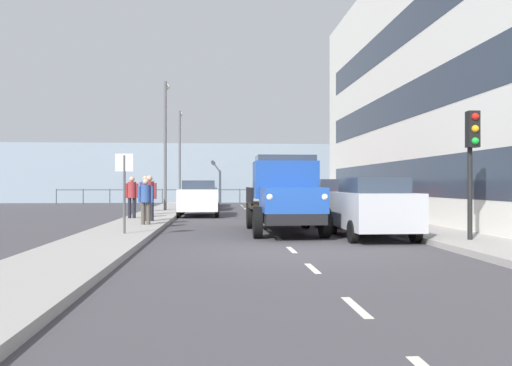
# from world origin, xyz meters

# --- Properties ---
(ground_plane) EXTENTS (80.00, 80.00, 0.00)m
(ground_plane) POSITION_xyz_m (0.00, -9.36, 0.00)
(ground_plane) COLOR #423F44
(sidewalk_left) EXTENTS (2.10, 38.40, 0.15)m
(sidewalk_left) POSITION_xyz_m (-4.63, -9.36, 0.07)
(sidewalk_left) COLOR #9E9993
(sidewalk_left) RESTS_ON ground_plane
(sidewalk_right) EXTENTS (2.10, 38.40, 0.15)m
(sidewalk_right) POSITION_xyz_m (4.63, -9.36, 0.07)
(sidewalk_right) COLOR #9E9993
(sidewalk_right) RESTS_ON ground_plane
(road_centreline_markings) EXTENTS (0.12, 34.03, 0.01)m
(road_centreline_markings) POSITION_xyz_m (0.00, -8.84, 0.00)
(road_centreline_markings) COLOR silver
(road_centreline_markings) RESTS_ON ground_plane
(building_terrace) EXTENTS (8.40, 24.45, 11.38)m
(building_terrace) POSITION_xyz_m (-9.86, -9.20, 5.69)
(building_terrace) COLOR silver
(building_terrace) RESTS_ON ground_plane
(sea_horizon) EXTENTS (80.00, 0.80, 5.00)m
(sea_horizon) POSITION_xyz_m (0.00, -31.55, 2.50)
(sea_horizon) COLOR #8C9EAD
(sea_horizon) RESTS_ON ground_plane
(seawall_railing) EXTENTS (28.08, 0.08, 1.20)m
(seawall_railing) POSITION_xyz_m (-0.00, -27.95, 0.92)
(seawall_railing) COLOR #4C5156
(seawall_railing) RESTS_ON ground_plane
(truck_vintage_blue) EXTENTS (2.17, 5.64, 2.43)m
(truck_vintage_blue) POSITION_xyz_m (-0.37, -3.97, 1.18)
(truck_vintage_blue) COLOR black
(truck_vintage_blue) RESTS_ON ground_plane
(car_silver_kerbside_near) EXTENTS (1.86, 3.82, 1.72)m
(car_silver_kerbside_near) POSITION_xyz_m (-2.63, -2.45, 0.89)
(car_silver_kerbside_near) COLOR #B7BABF
(car_silver_kerbside_near) RESTS_ON ground_plane
(car_maroon_kerbside_1) EXTENTS (1.81, 4.30, 1.72)m
(car_maroon_kerbside_1) POSITION_xyz_m (-2.63, -7.38, 0.90)
(car_maroon_kerbside_1) COLOR maroon
(car_maroon_kerbside_1) RESTS_ON ground_plane
(car_red_kerbside_2) EXTENTS (1.77, 3.94, 1.72)m
(car_red_kerbside_2) POSITION_xyz_m (-2.63, -12.93, 0.89)
(car_red_kerbside_2) COLOR #B21E1E
(car_red_kerbside_2) RESTS_ON ground_plane
(car_white_oppositeside_0) EXTENTS (1.93, 4.02, 1.72)m
(car_white_oppositeside_0) POSITION_xyz_m (2.63, -13.02, 0.90)
(car_white_oppositeside_0) COLOR white
(car_white_oppositeside_0) RESTS_ON ground_plane
(car_navy_oppositeside_1) EXTENTS (1.86, 3.90, 1.72)m
(car_navy_oppositeside_1) POSITION_xyz_m (2.63, -18.89, 0.89)
(car_navy_oppositeside_1) COLOR navy
(car_navy_oppositeside_1) RESTS_ON ground_plane
(car_black_oppositeside_2) EXTENTS (1.81, 4.58, 1.72)m
(car_black_oppositeside_2) POSITION_xyz_m (2.63, -24.16, 0.90)
(car_black_oppositeside_2) COLOR black
(car_black_oppositeside_2) RESTS_ON ground_plane
(pedestrian_couple_b) EXTENTS (0.53, 0.34, 1.58)m
(pedestrian_couple_b) POSITION_xyz_m (4.20, -6.01, 1.07)
(pedestrian_couple_b) COLOR #4C473D
(pedestrian_couple_b) RESTS_ON sidewalk_right
(pedestrian_with_bag) EXTENTS (0.53, 0.34, 1.73)m
(pedestrian_with_bag) POSITION_xyz_m (4.29, -7.70, 1.17)
(pedestrian_with_bag) COLOR black
(pedestrian_with_bag) RESTS_ON sidewalk_right
(pedestrian_near_railing) EXTENTS (0.53, 0.34, 1.71)m
(pedestrian_near_railing) POSITION_xyz_m (5.23, -9.41, 1.16)
(pedestrian_near_railing) COLOR black
(pedestrian_near_railing) RESTS_ON sidewalk_right
(pedestrian_in_dark_coat) EXTENTS (0.53, 0.34, 1.78)m
(pedestrian_in_dark_coat) POSITION_xyz_m (5.01, -11.67, 1.20)
(pedestrian_in_dark_coat) COLOR #383342
(pedestrian_in_dark_coat) RESTS_ON sidewalk_right
(pedestrian_strolling) EXTENTS (0.53, 0.34, 1.66)m
(pedestrian_strolling) POSITION_xyz_m (5.36, -14.68, 1.12)
(pedestrian_strolling) COLOR #4C473D
(pedestrian_strolling) RESTS_ON sidewalk_right
(traffic_light_near) EXTENTS (0.28, 0.41, 3.20)m
(traffic_light_near) POSITION_xyz_m (-4.58, -0.46, 2.47)
(traffic_light_near) COLOR black
(traffic_light_near) RESTS_ON sidewalk_left
(lamp_post_promenade) EXTENTS (0.32, 1.14, 6.96)m
(lamp_post_promenade) POSITION_xyz_m (4.54, -16.01, 4.26)
(lamp_post_promenade) COLOR #59595B
(lamp_post_promenade) RESTS_ON sidewalk_right
(lamp_post_far) EXTENTS (0.32, 1.14, 6.90)m
(lamp_post_far) POSITION_xyz_m (4.56, -26.58, 4.23)
(lamp_post_far) COLOR #59595B
(lamp_post_far) RESTS_ON sidewalk_right
(street_sign) EXTENTS (0.50, 0.07, 2.25)m
(street_sign) POSITION_xyz_m (4.35, -2.83, 1.68)
(street_sign) COLOR #4C4C4C
(street_sign) RESTS_ON sidewalk_right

